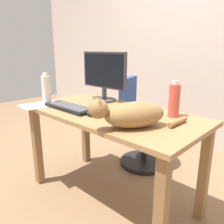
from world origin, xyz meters
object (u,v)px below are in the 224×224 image
monitor (104,75)px  water_bottle (46,90)px  computer_mouse (93,114)px  cat (131,114)px  spray_bottle (174,100)px  keyboard (69,107)px  office_chair (140,129)px

monitor → water_bottle: 0.49m
monitor → computer_mouse: monitor is taller
computer_mouse → cat: bearing=-0.2°
cat → computer_mouse: bearing=179.8°
monitor → water_bottle: bearing=-120.0°
water_bottle → spray_bottle: (0.91, 0.40, -0.01)m
computer_mouse → water_bottle: bearing=-176.4°
computer_mouse → keyboard: bearing=179.0°
office_chair → keyboard: size_ratio=2.01×
office_chair → keyboard: bearing=-97.2°
water_bottle → keyboard: bearing=8.7°
office_chair → water_bottle: water_bottle is taller
monitor → cat: monitor is taller
cat → spray_bottle: spray_bottle is taller
monitor → keyboard: size_ratio=1.09×
cat → monitor: bearing=147.6°
computer_mouse → water_bottle: 0.52m
keyboard → cat: 0.60m
cat → water_bottle: 0.84m
water_bottle → computer_mouse: bearing=3.6°
keyboard → spray_bottle: spray_bottle is taller
office_chair → keyboard: 0.86m
cat → computer_mouse: size_ratio=4.86×
cat → water_bottle: size_ratio=2.09×
computer_mouse → water_bottle: size_ratio=0.43×
office_chair → keyboard: (-0.10, -0.78, 0.35)m
keyboard → office_chair: bearing=82.8°
monitor → cat: 0.73m
monitor → keyboard: (0.00, -0.38, -0.21)m
water_bottle → monitor: bearing=60.0°
monitor → office_chair: bearing=75.5°
keyboard → cat: cat is taller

